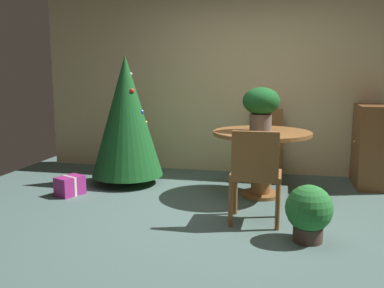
{
  "coord_description": "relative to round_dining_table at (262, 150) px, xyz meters",
  "views": [
    {
      "loc": [
        0.53,
        -3.88,
        1.42
      ],
      "look_at": [
        -0.42,
        0.44,
        0.68
      ],
      "focal_mm": 40.02,
      "sensor_mm": 36.0,
      "label": 1
    }
  ],
  "objects": [
    {
      "name": "back_wall_panel",
      "position": [
        -0.27,
        1.21,
        0.76
      ],
      "size": [
        6.0,
        0.1,
        2.6
      ],
      "primitive_type": "cube",
      "color": "beige",
      "rests_on": "ground_plane"
    },
    {
      "name": "wooden_chair_near",
      "position": [
        0.0,
        -0.96,
        -0.03
      ],
      "size": [
        0.47,
        0.41,
        0.9
      ],
      "color": "brown",
      "rests_on": "ground_plane"
    },
    {
      "name": "round_dining_table",
      "position": [
        0.0,
        0.0,
        0.0
      ],
      "size": [
        1.11,
        1.11,
        0.76
      ],
      "color": "brown",
      "rests_on": "ground_plane"
    },
    {
      "name": "holiday_tree",
      "position": [
        -1.71,
        0.21,
        0.33
      ],
      "size": [
        0.91,
        0.91,
        1.63
      ],
      "color": "brown",
      "rests_on": "ground_plane"
    },
    {
      "name": "ground_plane",
      "position": [
        -0.27,
        -0.99,
        -0.54
      ],
      "size": [
        6.6,
        6.6,
        0.0
      ],
      "primitive_type": "plane",
      "color": "#4C6660"
    },
    {
      "name": "potted_plant",
      "position": [
        0.48,
        -1.28,
        -0.28
      ],
      "size": [
        0.4,
        0.4,
        0.49
      ],
      "color": "#4C382D",
      "rests_on": "ground_plane"
    },
    {
      "name": "wooden_chair_far",
      "position": [
        0.0,
        0.93,
        -0.02
      ],
      "size": [
        0.48,
        0.39,
        0.93
      ],
      "color": "brown",
      "rests_on": "ground_plane"
    },
    {
      "name": "flower_vase",
      "position": [
        -0.02,
        0.0,
        0.51
      ],
      "size": [
        0.42,
        0.42,
        0.5
      ],
      "color": "#665B51",
      "rests_on": "round_dining_table"
    },
    {
      "name": "wooden_cabinet",
      "position": [
        1.33,
        0.74,
        -0.03
      ],
      "size": [
        0.44,
        0.68,
        1.03
      ],
      "color": "brown",
      "rests_on": "ground_plane"
    },
    {
      "name": "gift_box_purple",
      "position": [
        -2.18,
        -0.45,
        -0.43
      ],
      "size": [
        0.32,
        0.36,
        0.22
      ],
      "color": "#9E287A",
      "rests_on": "ground_plane"
    }
  ]
}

